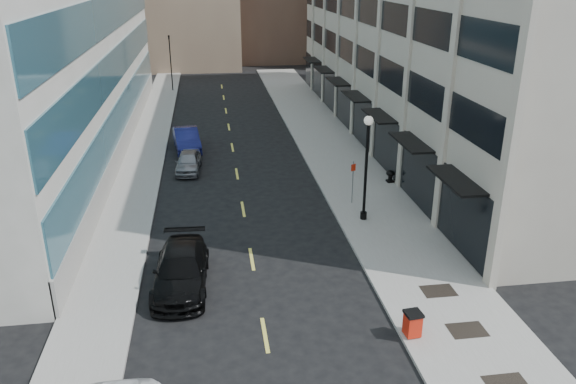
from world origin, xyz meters
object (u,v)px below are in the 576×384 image
object	(u,v)px
car_black_pickup	(181,270)
lamppost	(367,159)
car_silver_sedan	(188,162)
trash_bin	(413,323)
sign_post	(353,177)
car_blue_sedan	(187,140)
traffic_signal	(169,39)
urn_planter	(390,175)

from	to	relation	value
car_black_pickup	lamppost	world-z (taller)	lamppost
car_silver_sedan	trash_bin	size ratio (longest dim) A/B	3.96
trash_bin	sign_post	bearing A→B (deg)	79.74
car_blue_sedan	lamppost	xyz separation A→B (m)	(9.82, -14.42, 2.78)
car_silver_sedan	car_black_pickup	bearing A→B (deg)	-86.03
traffic_signal	urn_planter	world-z (taller)	traffic_signal
urn_planter	traffic_signal	bearing A→B (deg)	115.74
traffic_signal	car_blue_sedan	world-z (taller)	traffic_signal
trash_bin	car_silver_sedan	bearing A→B (deg)	107.20
sign_post	lamppost	bearing A→B (deg)	-111.39
car_black_pickup	urn_planter	bearing A→B (deg)	42.61
car_silver_sedan	urn_planter	world-z (taller)	car_silver_sedan
traffic_signal	car_black_pickup	bearing A→B (deg)	-86.87
car_silver_sedan	urn_planter	distance (m)	13.51
car_black_pickup	urn_planter	size ratio (longest dim) A/B	7.05
trash_bin	urn_planter	bearing A→B (deg)	68.93
sign_post	traffic_signal	bearing A→B (deg)	85.86
car_black_pickup	urn_planter	xyz separation A→B (m)	(12.80, 10.67, -0.18)
traffic_signal	car_blue_sedan	xyz separation A→B (m)	(2.08, -22.16, -4.89)
traffic_signal	trash_bin	bearing A→B (deg)	-76.94
car_black_pickup	trash_bin	distance (m)	9.95
car_blue_sedan	lamppost	size ratio (longest dim) A/B	0.85
trash_bin	lamppost	bearing A→B (deg)	78.44
lamppost	car_blue_sedan	bearing A→B (deg)	124.25
traffic_signal	sign_post	xyz separation A→B (m)	(11.83, -34.31, -3.94)
car_blue_sedan	trash_bin	bearing A→B (deg)	-77.56
traffic_signal	car_black_pickup	xyz separation A→B (m)	(2.30, -42.00, -4.91)
sign_post	urn_planter	distance (m)	4.58
lamppost	urn_planter	bearing A→B (deg)	58.68
car_silver_sedan	sign_post	xyz separation A→B (m)	(9.53, -7.31, 1.10)
car_blue_sedan	sign_post	distance (m)	15.61
car_black_pickup	lamppost	distance (m)	11.37
car_silver_sedan	trash_bin	distance (m)	21.77
car_silver_sedan	lamppost	size ratio (longest dim) A/B	0.68
car_silver_sedan	trash_bin	bearing A→B (deg)	-62.76
urn_planter	lamppost	bearing A→B (deg)	-121.32
car_silver_sedan	trash_bin	world-z (taller)	car_silver_sedan
car_black_pickup	car_silver_sedan	size ratio (longest dim) A/B	1.40
traffic_signal	urn_planter	xyz separation A→B (m)	(15.10, -31.33, -5.09)
traffic_signal	lamppost	xyz separation A→B (m)	(11.90, -36.59, -2.11)
car_black_pickup	car_blue_sedan	world-z (taller)	car_blue_sedan
lamppost	car_silver_sedan	bearing A→B (deg)	135.04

